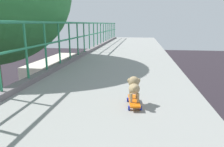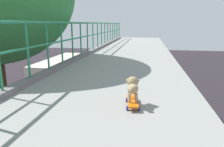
% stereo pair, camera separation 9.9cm
% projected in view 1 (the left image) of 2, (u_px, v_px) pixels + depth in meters
% --- Properties ---
extents(city_bus, '(2.71, 11.08, 3.06)m').
position_uv_depth(city_bus, '(54.00, 69.00, 26.11)').
color(city_bus, beige).
rests_on(city_bus, ground).
extents(toy_skateboard, '(0.23, 0.50, 0.08)m').
position_uv_depth(toy_skateboard, '(134.00, 101.00, 2.96)').
color(toy_skateboard, orange).
rests_on(toy_skateboard, overpass_deck).
extents(small_dog, '(0.20, 0.36, 0.32)m').
position_uv_depth(small_dog, '(134.00, 86.00, 2.95)').
color(small_dog, '#9E8660').
rests_on(small_dog, toy_skateboard).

